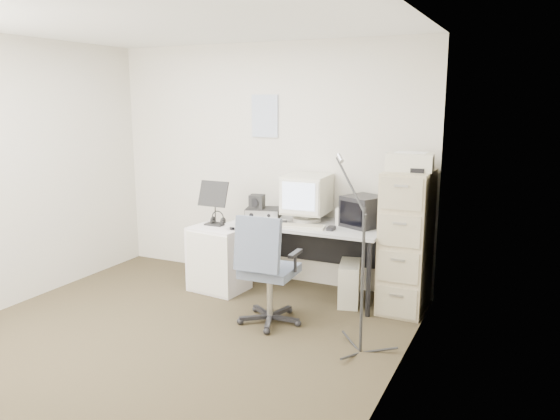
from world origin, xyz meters
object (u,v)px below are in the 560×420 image
at_px(filing_cabinet, 406,241).
at_px(desk, 309,259).
at_px(office_chair, 270,268).
at_px(side_cart, 219,258).

distance_m(filing_cabinet, desk, 0.99).
bearing_deg(desk, office_chair, -92.94).
bearing_deg(filing_cabinet, office_chair, -140.33).
xyz_separation_m(filing_cabinet, office_chair, (-0.99, -0.82, -0.16)).
relative_size(desk, office_chair, 1.53).
xyz_separation_m(filing_cabinet, side_cart, (-1.83, -0.29, -0.32)).
bearing_deg(side_cart, office_chair, -26.37).
bearing_deg(office_chair, side_cart, 145.47).
height_order(filing_cabinet, office_chair, filing_cabinet).
relative_size(office_chair, side_cart, 1.49).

